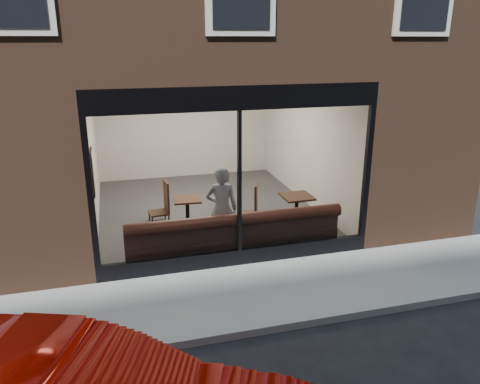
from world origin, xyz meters
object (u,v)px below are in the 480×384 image
object	(u,v)px
banquette	(234,244)
cafe_table_left	(187,199)
person	(222,209)
cafe_table_right	(297,197)
cafe_chair_left	(159,213)
cafe_chair_right	(247,214)

from	to	relation	value
banquette	cafe_table_left	size ratio (longest dim) A/B	7.14
person	cafe_table_left	bearing A→B (deg)	-50.97
person	cafe_table_right	bearing A→B (deg)	-150.48
cafe_chair_left	cafe_chair_right	world-z (taller)	cafe_chair_right
cafe_chair_left	cafe_chair_right	size ratio (longest dim) A/B	0.90
banquette	person	world-z (taller)	person
cafe_chair_right	cafe_table_right	bearing A→B (deg)	171.79
cafe_table_left	cafe_chair_left	xyz separation A→B (m)	(-0.54, 0.70, -0.50)
person	banquette	bearing A→B (deg)	126.63
person	cafe_chair_right	distance (m)	1.48
banquette	cafe_table_right	world-z (taller)	cafe_table_right
cafe_table_left	cafe_chair_right	xyz separation A→B (m)	(1.33, 0.09, -0.50)
person	cafe_chair_left	size ratio (longest dim) A/B	4.04
banquette	cafe_table_right	bearing A→B (deg)	28.54
banquette	person	bearing A→B (deg)	114.47
person	cafe_table_right	world-z (taller)	person
cafe_table_left	cafe_chair_right	bearing A→B (deg)	3.69
cafe_table_right	banquette	bearing A→B (deg)	-151.46
banquette	cafe_chair_right	bearing A→B (deg)	64.38
banquette	cafe_table_left	bearing A→B (deg)	116.29
cafe_table_right	cafe_chair_right	xyz separation A→B (m)	(-0.94, 0.53, -0.50)
cafe_table_left	cafe_chair_left	world-z (taller)	cafe_table_left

